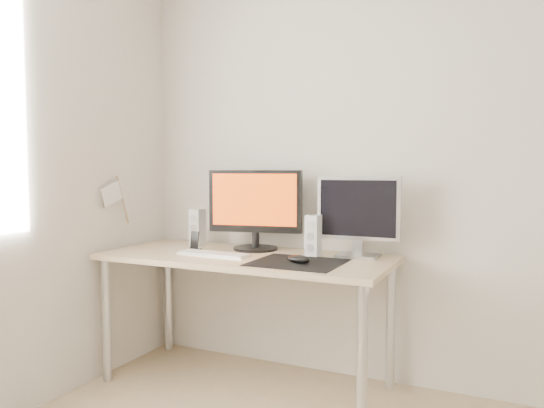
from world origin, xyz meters
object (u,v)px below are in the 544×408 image
(second_monitor, at_px, (358,213))
(speaker_right, at_px, (313,236))
(speaker_left, at_px, (197,227))
(main_monitor, at_px, (255,207))
(phone_dock, at_px, (195,245))
(keyboard, at_px, (214,254))
(desk, at_px, (246,269))
(mouse, at_px, (299,259))

(second_monitor, height_order, speaker_right, second_monitor)
(speaker_left, bearing_deg, main_monitor, -1.90)
(speaker_right, relative_size, phone_dock, 1.97)
(main_monitor, distance_m, speaker_left, 0.43)
(speaker_right, xyz_separation_m, keyboard, (-0.50, -0.21, -0.10))
(main_monitor, height_order, keyboard, main_monitor)
(speaker_right, distance_m, keyboard, 0.55)
(second_monitor, distance_m, speaker_left, 1.03)
(desk, xyz_separation_m, main_monitor, (-0.03, 0.17, 0.33))
(keyboard, bearing_deg, desk, 29.62)
(desk, distance_m, speaker_right, 0.42)
(main_monitor, relative_size, second_monitor, 1.22)
(keyboard, bearing_deg, speaker_right, 22.74)
(main_monitor, height_order, speaker_left, main_monitor)
(phone_dock, bearing_deg, speaker_left, 119.06)
(mouse, distance_m, second_monitor, 0.44)
(mouse, height_order, speaker_right, speaker_right)
(main_monitor, bearing_deg, keyboard, -115.01)
(second_monitor, xyz_separation_m, speaker_left, (-1.02, -0.00, -0.13))
(mouse, distance_m, speaker_right, 0.27)
(keyboard, xyz_separation_m, phone_dock, (-0.18, 0.08, 0.03))
(keyboard, bearing_deg, phone_dock, 155.75)
(phone_dock, bearing_deg, speaker_right, 10.91)
(main_monitor, distance_m, speaker_right, 0.41)
(speaker_right, bearing_deg, desk, -160.56)
(desk, bearing_deg, keyboard, -150.38)
(speaker_left, bearing_deg, phone_dock, -60.94)
(mouse, xyz_separation_m, second_monitor, (0.21, 0.32, 0.22))
(mouse, distance_m, desk, 0.40)
(mouse, relative_size, second_monitor, 0.27)
(desk, distance_m, keyboard, 0.20)
(mouse, relative_size, speaker_left, 0.53)
(mouse, relative_size, desk, 0.07)
(keyboard, distance_m, phone_dock, 0.20)
(mouse, xyz_separation_m, keyboard, (-0.52, 0.04, -0.02))
(mouse, height_order, main_monitor, main_monitor)
(desk, bearing_deg, speaker_left, 156.81)
(mouse, relative_size, phone_dock, 1.05)
(mouse, bearing_deg, speaker_left, 158.41)
(mouse, xyz_separation_m, speaker_right, (-0.02, 0.25, 0.09))
(speaker_left, height_order, speaker_right, same)
(mouse, height_order, keyboard, mouse)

